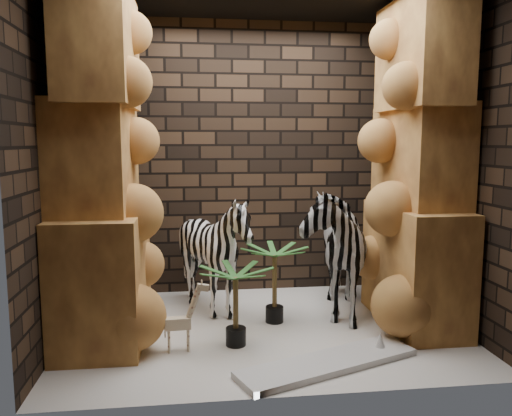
{
  "coord_description": "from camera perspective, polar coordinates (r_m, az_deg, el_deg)",
  "views": [
    {
      "loc": [
        -0.63,
        -4.38,
        1.7
      ],
      "look_at": [
        -0.06,
        0.15,
        1.09
      ],
      "focal_mm": 35.45,
      "sensor_mm": 36.0,
      "label": 1
    }
  ],
  "objects": [
    {
      "name": "zebra_right",
      "position": [
        5.06,
        8.41,
        -3.27
      ],
      "size": [
        0.9,
        1.38,
        1.51
      ],
      "primitive_type": "imported",
      "rotation": [
        0.0,
        0.0,
        -0.17
      ],
      "color": "white",
      "rests_on": "floor"
    },
    {
      "name": "wall_back",
      "position": [
        5.67,
        -0.84,
        5.55
      ],
      "size": [
        3.5,
        0.0,
        3.5
      ],
      "primitive_type": "plane",
      "rotation": [
        1.57,
        0.0,
        0.0
      ],
      "color": "black",
      "rests_on": "ground"
    },
    {
      "name": "giraffe_toy",
      "position": [
        4.22,
        -8.79,
        -11.91
      ],
      "size": [
        0.31,
        0.12,
        0.6
      ],
      "primitive_type": null,
      "rotation": [
        0.0,
        0.0,
        0.05
      ],
      "color": "beige",
      "rests_on": "floor"
    },
    {
      "name": "floor",
      "position": [
        4.74,
        0.91,
        -13.45
      ],
      "size": [
        3.5,
        3.5,
        0.0
      ],
      "primitive_type": "plane",
      "color": "silver",
      "rests_on": "ground"
    },
    {
      "name": "zebra_left",
      "position": [
        4.97,
        -4.66,
        -5.89
      ],
      "size": [
        1.29,
        1.44,
        1.09
      ],
      "primitive_type": "imported",
      "rotation": [
        0.0,
        0.0,
        -0.31
      ],
      "color": "white",
      "rests_on": "floor"
    },
    {
      "name": "wall_right",
      "position": [
        4.99,
        21.36,
        4.76
      ],
      "size": [
        0.0,
        3.0,
        3.0
      ],
      "primitive_type": "plane",
      "rotation": [
        1.57,
        0.0,
        -1.57
      ],
      "color": "black",
      "rests_on": "ground"
    },
    {
      "name": "wall_front",
      "position": [
        3.2,
        4.13,
        4.0
      ],
      "size": [
        3.5,
        0.0,
        3.5
      ],
      "primitive_type": "plane",
      "rotation": [
        -1.57,
        0.0,
        0.0
      ],
      "color": "black",
      "rests_on": "ground"
    },
    {
      "name": "rock_pillar_right",
      "position": [
        4.84,
        17.91,
        4.84
      ],
      "size": [
        0.58,
        1.25,
        3.0
      ],
      "primitive_type": null,
      "color": "#E2A851",
      "rests_on": "floor"
    },
    {
      "name": "rock_pillar_left",
      "position": [
        4.45,
        -17.25,
        4.67
      ],
      "size": [
        0.68,
        1.3,
        3.0
      ],
      "primitive_type": null,
      "color": "#E2A851",
      "rests_on": "floor"
    },
    {
      "name": "palm_front",
      "position": [
        4.79,
        2.11,
        -8.52
      ],
      "size": [
        0.36,
        0.36,
        0.74
      ],
      "primitive_type": null,
      "color": "#246629",
      "rests_on": "floor"
    },
    {
      "name": "wall_left",
      "position": [
        4.53,
        -21.63,
        4.52
      ],
      "size": [
        0.0,
        3.0,
        3.0
      ],
      "primitive_type": "plane",
      "rotation": [
        1.57,
        0.0,
        1.57
      ],
      "color": "black",
      "rests_on": "ground"
    },
    {
      "name": "palm_back",
      "position": [
        4.27,
        -2.3,
        -10.95
      ],
      "size": [
        0.36,
        0.36,
        0.68
      ],
      "primitive_type": null,
      "color": "#246629",
      "rests_on": "floor"
    },
    {
      "name": "surfboard",
      "position": [
        4.05,
        8.15,
        -16.92
      ],
      "size": [
        1.5,
        0.87,
        0.05
      ],
      "primitive_type": "cube",
      "rotation": [
        0.0,
        0.0,
        0.37
      ],
      "color": "silver",
      "rests_on": "floor"
    }
  ]
}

